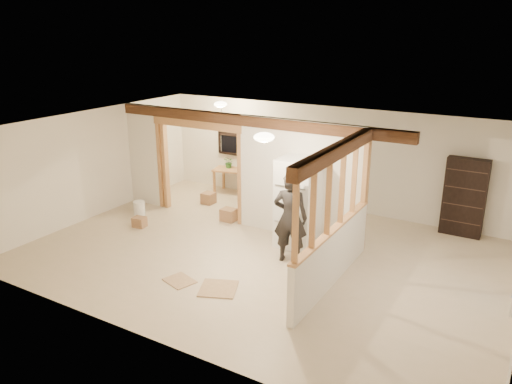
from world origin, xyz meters
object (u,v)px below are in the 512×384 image
Objects in this scene: work_table at (234,181)px; shop_vac at (156,186)px; refrigerator at (298,203)px; woman at (290,218)px; bookshelf at (464,197)px.

work_table is 1.80× the size of shop_vac.
refrigerator is 1.03× the size of woman.
work_table reaches higher than shop_vac.
bookshelf reaches higher than work_table.
woman is (0.20, -0.75, -0.03)m from refrigerator.
refrigerator is 3.05× the size of shop_vac.
work_table is at bearing 143.51° from refrigerator.
bookshelf is at bearing 38.96° from refrigerator.
bookshelf is at bearing 10.46° from shop_vac.
bookshelf is (5.72, 0.11, 0.51)m from work_table.
shop_vac is 0.36× the size of bookshelf.
refrigerator reaches higher than work_table.
bookshelf is (2.60, 3.01, -0.04)m from woman.
refrigerator is at bearing -141.04° from bookshelf.
woman is 4.29m from work_table.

